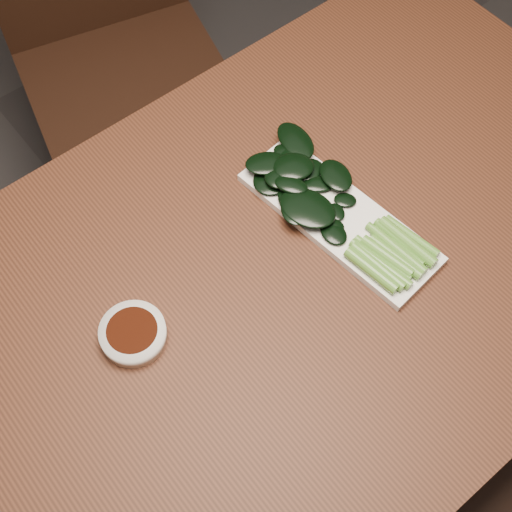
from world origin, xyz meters
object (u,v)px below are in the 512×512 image
object	(u,v)px
chair_far	(115,47)
gai_lan	(332,206)
sauce_bowl	(133,334)
serving_plate	(339,218)
table	(265,306)

from	to	relation	value
chair_far	gai_lan	distance (m)	0.83
chair_far	sauce_bowl	world-z (taller)	chair_far
chair_far	serving_plate	bearing A→B (deg)	-79.27
serving_plate	gai_lan	size ratio (longest dim) A/B	0.99
chair_far	gai_lan	bearing A→B (deg)	-79.61
table	gai_lan	distance (m)	0.19
sauce_bowl	gai_lan	xyz separation A→B (m)	(0.36, -0.02, 0.01)
table	sauce_bowl	bearing A→B (deg)	165.59
serving_plate	gai_lan	bearing A→B (deg)	104.03
serving_plate	gai_lan	world-z (taller)	gai_lan
serving_plate	gai_lan	distance (m)	0.02
sauce_bowl	serving_plate	size ratio (longest dim) A/B	0.27
chair_far	serving_plate	distance (m)	0.84
table	sauce_bowl	world-z (taller)	sauce_bowl
sauce_bowl	serving_plate	world-z (taller)	sauce_bowl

